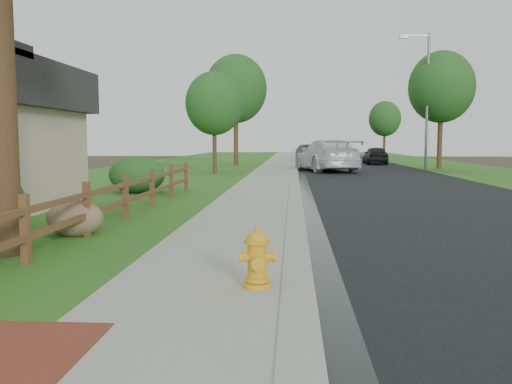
# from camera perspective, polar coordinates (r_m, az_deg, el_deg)

# --- Properties ---
(ground) EXTENTS (120.00, 120.00, 0.00)m
(ground) POSITION_cam_1_polar(r_m,az_deg,el_deg) (5.19, 0.01, -15.84)
(ground) COLOR #3C2E20
(road) EXTENTS (8.00, 90.00, 0.02)m
(road) POSITION_cam_1_polar(r_m,az_deg,el_deg) (40.09, 10.04, 2.70)
(road) COLOR black
(road) RESTS_ON ground
(curb) EXTENTS (0.40, 90.00, 0.12)m
(curb) POSITION_cam_1_polar(r_m,az_deg,el_deg) (39.86, 4.02, 2.83)
(curb) COLOR #9C9A8D
(curb) RESTS_ON ground
(wet_gutter) EXTENTS (0.50, 90.00, 0.00)m
(wet_gutter) POSITION_cam_1_polar(r_m,az_deg,el_deg) (39.87, 4.53, 2.77)
(wet_gutter) COLOR black
(wet_gutter) RESTS_ON road
(sidewalk) EXTENTS (2.20, 90.00, 0.10)m
(sidewalk) POSITION_cam_1_polar(r_m,az_deg,el_deg) (39.88, 2.15, 2.83)
(sidewalk) COLOR gray
(sidewalk) RESTS_ON ground
(grass_strip) EXTENTS (1.60, 90.00, 0.06)m
(grass_strip) POSITION_cam_1_polar(r_m,az_deg,el_deg) (39.99, -0.57, 2.81)
(grass_strip) COLOR #235A19
(grass_strip) RESTS_ON ground
(lawn_near) EXTENTS (9.00, 90.00, 0.04)m
(lawn_near) POSITION_cam_1_polar(r_m,az_deg,el_deg) (40.73, -7.90, 2.79)
(lawn_near) COLOR #235A19
(lawn_near) RESTS_ON ground
(verge_far) EXTENTS (6.00, 90.00, 0.04)m
(verge_far) POSITION_cam_1_polar(r_m,az_deg,el_deg) (41.40, 19.59, 2.57)
(verge_far) COLOR #235A19
(verge_far) RESTS_ON ground
(ranch_fence) EXTENTS (0.12, 16.92, 1.10)m
(ranch_fence) POSITION_cam_1_polar(r_m,az_deg,el_deg) (11.96, -15.29, -0.81)
(ranch_fence) COLOR #4D2D19
(ranch_fence) RESTS_ON ground
(fire_hydrant) EXTENTS (0.49, 0.39, 0.75)m
(fire_hydrant) POSITION_cam_1_polar(r_m,az_deg,el_deg) (6.62, 0.11, -7.13)
(fire_hydrant) COLOR gold
(fire_hydrant) RESTS_ON sidewalk
(white_suv) EXTENTS (4.12, 7.00, 1.90)m
(white_suv) POSITION_cam_1_polar(r_m,az_deg,el_deg) (33.17, 7.42, 3.84)
(white_suv) COLOR silver
(white_suv) RESTS_ON road
(dark_car_mid) EXTENTS (1.75, 4.15, 1.40)m
(dark_car_mid) POSITION_cam_1_polar(r_m,az_deg,el_deg) (43.48, 12.47, 3.80)
(dark_car_mid) COLOR black
(dark_car_mid) RESTS_ON road
(dark_car_far) EXTENTS (2.97, 4.83, 1.50)m
(dark_car_far) POSITION_cam_1_polar(r_m,az_deg,el_deg) (47.13, 5.96, 4.08)
(dark_car_far) COLOR black
(dark_car_far) RESTS_ON road
(streetlight) EXTENTS (1.97, 0.46, 8.53)m
(streetlight) POSITION_cam_1_polar(r_m,az_deg,el_deg) (35.98, 17.37, 9.91)
(streetlight) COLOR slate
(streetlight) RESTS_ON ground
(boulder) EXTENTS (1.23, 1.00, 0.74)m
(boulder) POSITION_cam_1_polar(r_m,az_deg,el_deg) (11.13, -18.49, -2.66)
(boulder) COLOR brown
(boulder) RESTS_ON ground
(shrub_d) EXTENTS (2.16, 2.16, 1.34)m
(shrub_d) POSITION_cam_1_polar(r_m,az_deg,el_deg) (19.65, -12.40, 1.80)
(shrub_d) COLOR #194217
(shrub_d) RESTS_ON ground
(tree_near_left) EXTENTS (3.22, 3.22, 5.70)m
(tree_near_left) POSITION_cam_1_polar(r_m,az_deg,el_deg) (30.56, -4.41, 9.27)
(tree_near_left) COLOR #311F14
(tree_near_left) RESTS_ON ground
(tree_mid_left) EXTENTS (4.56, 4.56, 8.15)m
(tree_mid_left) POSITION_cam_1_polar(r_m,az_deg,el_deg) (40.42, -2.14, 10.78)
(tree_mid_left) COLOR #311F14
(tree_mid_left) RESTS_ON ground
(tree_mid_right) EXTENTS (4.21, 4.21, 7.63)m
(tree_mid_right) POSITION_cam_1_polar(r_m,az_deg,el_deg) (37.53, 18.94, 10.39)
(tree_mid_right) COLOR #311F14
(tree_mid_right) RESTS_ON ground
(tree_far_right) EXTENTS (3.03, 3.03, 5.59)m
(tree_far_right) POSITION_cam_1_polar(r_m,az_deg,el_deg) (53.23, 13.41, 7.50)
(tree_far_right) COLOR #311F14
(tree_far_right) RESTS_ON ground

